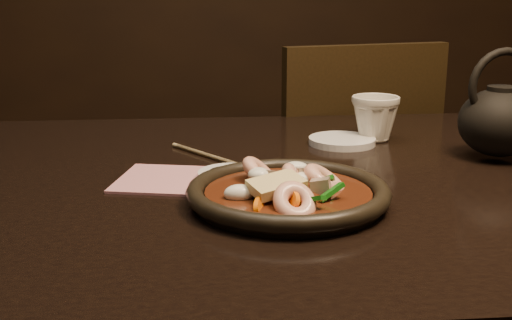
{
  "coord_description": "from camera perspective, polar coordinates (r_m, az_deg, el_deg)",
  "views": [
    {
      "loc": [
        -0.07,
        -0.93,
        1.02
      ],
      "look_at": [
        0.01,
        -0.1,
        0.8
      ],
      "focal_mm": 45.0,
      "sensor_mm": 36.0,
      "label": 1
    }
  ],
  "objects": [
    {
      "name": "soy_dish",
      "position": [
        0.94,
        -2.12,
        -1.45
      ],
      "size": [
        0.1,
        0.1,
        0.01
      ],
      "primitive_type": "cylinder",
      "color": "silver",
      "rests_on": "table"
    },
    {
      "name": "saucer_right",
      "position": [
        1.17,
        7.65,
        1.69
      ],
      "size": [
        0.12,
        0.12,
        0.01
      ],
      "primitive_type": "cylinder",
      "color": "silver",
      "rests_on": "table"
    },
    {
      "name": "chopsticks",
      "position": [
        1.05,
        -3.38,
        0.12
      ],
      "size": [
        0.16,
        0.21,
        0.01
      ],
      "rotation": [
        0.0,
        0.0,
        0.63
      ],
      "color": "tan",
      "rests_on": "table"
    },
    {
      "name": "napkin",
      "position": [
        0.95,
        -7.83,
        -1.72
      ],
      "size": [
        0.17,
        0.17,
        0.0
      ],
      "primitive_type": "cube",
      "rotation": [
        0.0,
        0.0,
        -0.22
      ],
      "color": "#B67076",
      "rests_on": "table"
    },
    {
      "name": "tea_cup",
      "position": [
        1.2,
        10.53,
        3.81
      ],
      "size": [
        0.1,
        0.1,
        0.09
      ],
      "primitive_type": "imported",
      "rotation": [
        0.0,
        0.0,
        0.23
      ],
      "color": "beige",
      "rests_on": "table"
    },
    {
      "name": "stirfry",
      "position": [
        0.84,
        2.85,
        -2.61
      ],
      "size": [
        0.17,
        0.18,
        0.06
      ],
      "color": "#3C180A",
      "rests_on": "plate"
    },
    {
      "name": "table",
      "position": [
        0.99,
        -0.87,
        -5.61
      ],
      "size": [
        1.6,
        0.9,
        0.75
      ],
      "color": "black",
      "rests_on": "floor"
    },
    {
      "name": "chair",
      "position": [
        1.67,
        7.32,
        -3.65
      ],
      "size": [
        0.51,
        0.51,
        0.9
      ],
      "rotation": [
        0.0,
        0.0,
        3.38
      ],
      "color": "black",
      "rests_on": "floor"
    },
    {
      "name": "plate",
      "position": [
        0.84,
        2.86,
        -3.03
      ],
      "size": [
        0.27,
        0.27,
        0.03
      ],
      "color": "black",
      "rests_on": "table"
    },
    {
      "name": "teapot",
      "position": [
        1.12,
        20.87,
        3.47
      ],
      "size": [
        0.16,
        0.13,
        0.18
      ],
      "rotation": [
        0.0,
        0.0,
        0.15
      ],
      "color": "black",
      "rests_on": "table"
    }
  ]
}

